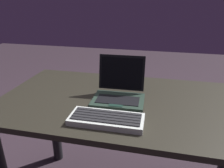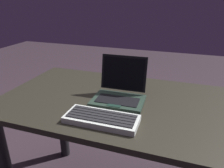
{
  "view_description": "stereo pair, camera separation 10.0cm",
  "coord_description": "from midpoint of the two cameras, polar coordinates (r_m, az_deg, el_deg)",
  "views": [
    {
      "loc": [
        0.12,
        -0.94,
        1.19
      ],
      "look_at": [
        -0.09,
        -0.03,
        0.8
      ],
      "focal_mm": 34.32,
      "sensor_mm": 36.0,
      "label": 1
    },
    {
      "loc": [
        0.21,
        -0.91,
        1.19
      ],
      "look_at": [
        -0.09,
        -0.03,
        0.8
      ],
      "focal_mm": 34.32,
      "sensor_mm": 36.0,
      "label": 2
    }
  ],
  "objects": [
    {
      "name": "laptop_front",
      "position": [
        1.05,
        -0.79,
        -2.0
      ],
      "size": [
        0.25,
        0.21,
        0.2
      ],
      "color": "#202F26",
      "rests_on": "desk"
    },
    {
      "name": "external_keyboard",
      "position": [
        0.88,
        -4.82,
        -9.4
      ],
      "size": [
        0.3,
        0.13,
        0.03
      ],
      "color": "#B5BCB6",
      "rests_on": "desk"
    },
    {
      "name": "desk",
      "position": [
        1.12,
        2.16,
        -10.76
      ],
      "size": [
        1.31,
        0.69,
        0.71
      ],
      "color": "black",
      "rests_on": "ground"
    }
  ]
}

